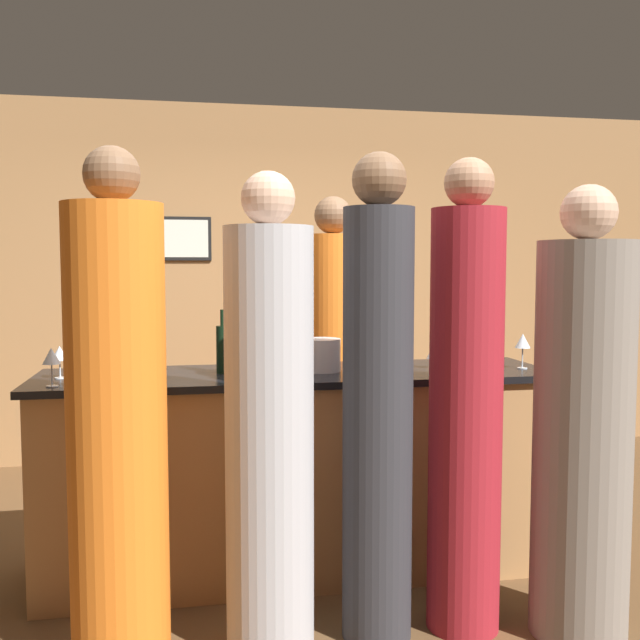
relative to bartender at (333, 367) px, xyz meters
The scene contains 18 objects.
ground_plane 1.21m from the bartender, 114.20° to the right, with size 14.00×14.00×0.00m, color brown.
back_wall 1.64m from the bartender, 101.80° to the left, with size 8.00×0.08×2.80m.
bar_counter 0.89m from the bartender, 114.20° to the right, with size 2.55×0.69×1.01m.
bartender is the anchor object (origin of this frame).
guest_0 1.87m from the bartender, 126.74° to the right, with size 0.36×0.36×1.97m.
guest_1 1.43m from the bartender, 78.64° to the right, with size 0.31×0.31×1.98m.
guest_2 1.41m from the bartender, 94.01° to the right, with size 0.29×0.29×1.99m.
guest_3 1.71m from the bartender, 64.37° to the right, with size 0.40×0.40×1.87m.
guest_4 1.55m from the bartender, 110.76° to the right, with size 0.35×0.35×1.90m.
wine_bottle_0 1.00m from the bartender, 122.96° to the right, with size 0.07×0.07×0.27m.
wine_bottle_1 1.00m from the bartender, 135.13° to the right, with size 0.07×0.07×0.31m.
ice_bucket 0.75m from the bartender, 106.18° to the right, with size 0.20×0.20×0.16m.
wine_glass_0 1.18m from the bartender, 44.23° to the right, with size 0.08×0.08×0.18m.
wine_glass_1 1.74m from the bartender, 146.81° to the right, with size 0.08×0.08×0.17m.
wine_glass_2 1.63m from the bartender, 154.00° to the right, with size 0.08×0.08×0.15m.
wine_glass_3 1.05m from the bartender, 44.98° to the right, with size 0.07×0.07×0.16m.
wine_glass_4 1.02m from the bartender, 72.50° to the right, with size 0.08×0.08×0.15m.
wine_glass_5 0.86m from the bartender, 61.10° to the right, with size 0.07×0.07×0.17m.
Camera 1 is at (-0.53, -3.48, 1.54)m, focal length 40.00 mm.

